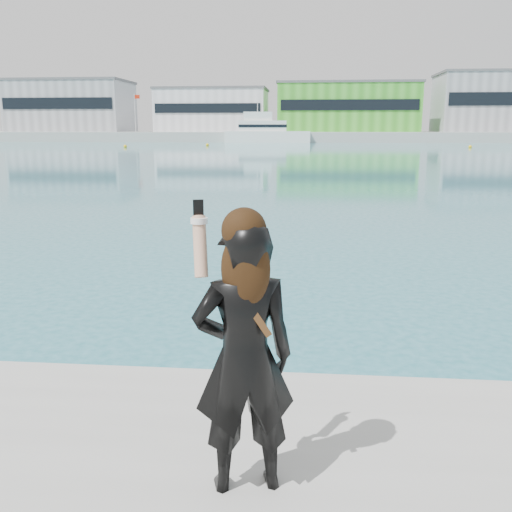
{
  "coord_description": "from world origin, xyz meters",
  "views": [
    {
      "loc": [
        0.12,
        -3.48,
        2.81
      ],
      "look_at": [
        -0.22,
        0.12,
        2.0
      ],
      "focal_mm": 40.0,
      "sensor_mm": 36.0,
      "label": 1
    }
  ],
  "objects_px": {
    "woman": "(244,351)",
    "buoy_near": "(470,148)",
    "buoy_far": "(207,146)",
    "buoy_extra": "(125,147)",
    "motor_yacht": "(264,131)"
  },
  "relations": [
    {
      "from": "buoy_near",
      "to": "woman",
      "type": "relative_size",
      "value": 0.31
    },
    {
      "from": "buoy_far",
      "to": "motor_yacht",
      "type": "bearing_deg",
      "value": 70.62
    },
    {
      "from": "buoy_near",
      "to": "buoy_far",
      "type": "xyz_separation_m",
      "value": [
        -39.55,
        5.74,
        0.0
      ]
    },
    {
      "from": "buoy_near",
      "to": "woman",
      "type": "bearing_deg",
      "value": -105.64
    },
    {
      "from": "buoy_near",
      "to": "buoy_extra",
      "type": "xyz_separation_m",
      "value": [
        -50.31,
        -2.86,
        0.0
      ]
    },
    {
      "from": "motor_yacht",
      "to": "woman",
      "type": "bearing_deg",
      "value": -92.6
    },
    {
      "from": "woman",
      "to": "buoy_near",
      "type": "bearing_deg",
      "value": -120.64
    },
    {
      "from": "motor_yacht",
      "to": "woman",
      "type": "distance_m",
      "value": 110.92
    },
    {
      "from": "buoy_near",
      "to": "buoy_extra",
      "type": "height_order",
      "value": "same"
    },
    {
      "from": "buoy_far",
      "to": "buoy_extra",
      "type": "distance_m",
      "value": 13.78
    },
    {
      "from": "buoy_far",
      "to": "woman",
      "type": "bearing_deg",
      "value": -79.72
    },
    {
      "from": "motor_yacht",
      "to": "buoy_far",
      "type": "height_order",
      "value": "motor_yacht"
    },
    {
      "from": "motor_yacht",
      "to": "buoy_near",
      "type": "relative_size",
      "value": 33.8
    },
    {
      "from": "buoy_far",
      "to": "woman",
      "type": "distance_m",
      "value": 90.68
    },
    {
      "from": "buoy_near",
      "to": "buoy_far",
      "type": "bearing_deg",
      "value": 171.74
    }
  ]
}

